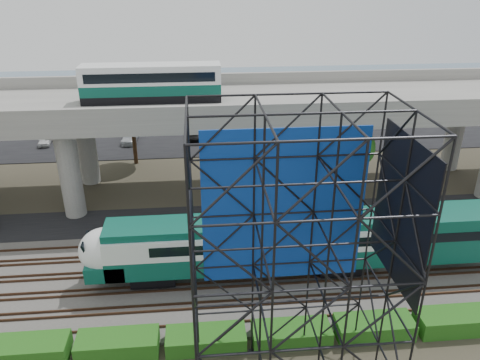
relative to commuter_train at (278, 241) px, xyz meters
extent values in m
plane|color=#474233|center=(-6.21, -2.00, -2.88)|extent=(140.00, 140.00, 0.00)
cube|color=slate|center=(-6.21, 0.00, -2.78)|extent=(90.00, 12.00, 0.20)
cube|color=black|center=(-6.21, 8.50, -2.84)|extent=(90.00, 5.00, 0.08)
cube|color=black|center=(-6.21, 32.00, -2.84)|extent=(90.00, 18.00, 0.08)
cube|color=slate|center=(-6.21, 54.00, -2.87)|extent=(140.00, 40.00, 0.03)
cube|color=#472D1E|center=(-6.21, -4.72, -2.60)|extent=(90.00, 0.08, 0.16)
cube|color=#472D1E|center=(-6.21, -3.28, -2.60)|extent=(90.00, 0.08, 0.16)
cube|color=#472D1E|center=(-6.21, -2.72, -2.60)|extent=(90.00, 0.08, 0.16)
cube|color=#472D1E|center=(-6.21, -1.28, -2.60)|extent=(90.00, 0.08, 0.16)
cube|color=#472D1E|center=(-6.21, -0.72, -2.60)|extent=(90.00, 0.08, 0.16)
cube|color=#472D1E|center=(-6.21, 0.72, -2.60)|extent=(90.00, 0.08, 0.16)
cube|color=#472D1E|center=(-6.21, 1.28, -2.60)|extent=(90.00, 0.08, 0.16)
cube|color=#472D1E|center=(-6.21, 2.72, -2.60)|extent=(90.00, 0.08, 0.16)
cube|color=#472D1E|center=(-6.21, 3.28, -2.60)|extent=(90.00, 0.08, 0.16)
cube|color=#472D1E|center=(-6.21, 4.72, -2.60)|extent=(90.00, 0.08, 0.16)
cube|color=black|center=(-8.62, 0.00, -2.07)|extent=(3.00, 2.20, 0.90)
cube|color=black|center=(4.38, 0.00, -2.07)|extent=(3.00, 2.20, 0.90)
cube|color=#0B4D3E|center=(-2.12, 0.00, -0.92)|extent=(19.00, 3.00, 1.40)
cube|color=silver|center=(-2.12, 0.00, 0.53)|extent=(19.00, 3.00, 1.50)
cube|color=#0B4D3E|center=(-2.12, 0.00, 1.53)|extent=(19.00, 2.60, 0.50)
cube|color=black|center=(-1.12, 0.00, 0.58)|extent=(15.00, 3.06, 0.70)
ellipsoid|color=silver|center=(-11.62, 0.00, -0.02)|extent=(3.60, 3.00, 3.20)
cube|color=#0B4D3E|center=(-11.62, 0.00, -1.07)|extent=(2.60, 3.00, 1.10)
cube|color=black|center=(-12.72, 0.00, 0.48)|extent=(0.48, 2.00, 1.09)
cube|color=#0B4D3E|center=(11.88, 0.00, 0.08)|extent=(8.00, 3.00, 3.40)
cube|color=#9E9B93|center=(-6.21, 14.00, 5.72)|extent=(80.00, 12.00, 1.20)
cube|color=#9E9B93|center=(-6.21, 8.25, 6.87)|extent=(80.00, 0.50, 1.10)
cube|color=#9E9B93|center=(-6.21, 19.75, 6.87)|extent=(80.00, 0.50, 1.10)
cylinder|color=#9E9B93|center=(-16.21, 10.50, 1.12)|extent=(1.80, 1.80, 8.00)
cylinder|color=#9E9B93|center=(-16.21, 17.50, 1.12)|extent=(1.80, 1.80, 8.00)
cube|color=#9E9B93|center=(-16.21, 14.00, 4.82)|extent=(2.40, 9.00, 0.60)
cylinder|color=#9E9B93|center=(3.79, 10.50, 1.12)|extent=(1.80, 1.80, 8.00)
cylinder|color=#9E9B93|center=(3.79, 17.50, 1.12)|extent=(1.80, 1.80, 8.00)
cube|color=#9E9B93|center=(3.79, 14.00, 4.82)|extent=(2.40, 9.00, 0.60)
cylinder|color=#9E9B93|center=(21.79, 17.50, 1.12)|extent=(1.80, 1.80, 8.00)
cube|color=black|center=(-9.06, 14.00, 6.67)|extent=(12.00, 2.50, 0.70)
cube|color=#0B4D3E|center=(-9.06, 14.00, 7.47)|extent=(12.00, 2.50, 0.90)
cube|color=silver|center=(-9.06, 14.00, 8.57)|extent=(12.00, 2.50, 1.30)
cube|color=black|center=(-9.06, 14.00, 8.62)|extent=(11.00, 2.56, 0.80)
cube|color=silver|center=(-9.06, 14.00, 9.37)|extent=(12.00, 2.40, 0.30)
cube|color=#0E3A9D|center=(-1.12, -6.95, 6.42)|extent=(8.10, 0.08, 8.25)
cube|color=black|center=(3.43, -10.00, 7.62)|extent=(0.06, 5.40, 6.75)
cube|color=#165112|center=(-15.21, -6.30, -2.28)|extent=(4.60, 1.80, 1.20)
cube|color=#165112|center=(-10.21, -6.30, -2.31)|extent=(4.60, 1.80, 1.15)
cube|color=#165112|center=(-5.21, -6.30, -2.37)|extent=(4.60, 1.80, 1.03)
cube|color=#165112|center=(-0.21, -6.30, -2.38)|extent=(4.60, 1.80, 1.01)
cube|color=#165112|center=(4.79, -6.30, -2.32)|extent=(4.60, 1.80, 1.12)
cube|color=#165112|center=(9.79, -6.30, -2.28)|extent=(4.60, 1.80, 1.20)
cylinder|color=#382314|center=(7.79, 10.50, -0.48)|extent=(0.44, 0.44, 4.80)
ellipsoid|color=#165112|center=(7.79, 10.50, 2.72)|extent=(4.94, 4.94, 4.18)
cylinder|color=#382314|center=(-12.21, 22.00, -0.48)|extent=(0.44, 0.44, 4.80)
ellipsoid|color=#165112|center=(-12.21, 22.00, 2.72)|extent=(4.94, 4.94, 4.18)
imported|color=silver|center=(-23.91, 29.00, -2.24)|extent=(1.63, 3.42, 1.13)
imported|color=#BBBCC3|center=(-17.60, 34.00, -2.20)|extent=(1.46, 3.70, 1.20)
imported|color=#B0B4B8|center=(-13.64, 29.00, -2.16)|extent=(1.85, 4.45, 1.29)
imported|color=#BDBDBD|center=(-9.26, 34.00, -2.18)|extent=(2.64, 4.73, 1.25)
imported|color=black|center=(-5.81, 29.00, -2.25)|extent=(1.55, 3.33, 1.11)
imported|color=#929699|center=(1.70, 34.00, -2.24)|extent=(1.98, 3.60, 1.12)
imported|color=white|center=(4.45, 29.00, -2.24)|extent=(2.39, 4.15, 1.13)
imported|color=#989B9F|center=(12.40, 34.00, -2.16)|extent=(2.66, 4.86, 1.29)
camera|label=1|loc=(-5.18, -27.01, 17.34)|focal=35.00mm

